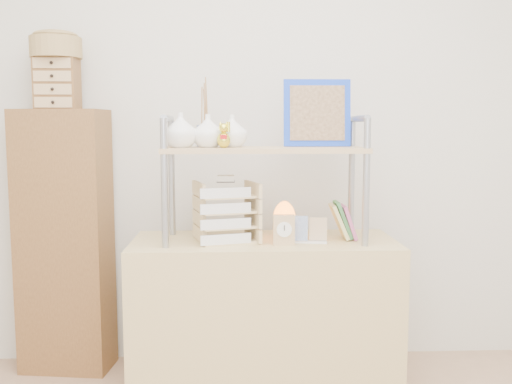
% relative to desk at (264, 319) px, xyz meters
% --- Properties ---
extents(desk, '(1.20, 0.50, 0.75)m').
position_rel_desk_xyz_m(desk, '(0.00, 0.00, 0.00)').
color(desk, tan).
rests_on(desk, ground).
extents(cabinet, '(0.48, 0.30, 1.35)m').
position_rel_desk_xyz_m(cabinet, '(-1.01, 0.37, 0.30)').
color(cabinet, brown).
rests_on(cabinet, ground).
extents(hutch, '(0.90, 0.34, 0.73)m').
position_rel_desk_xyz_m(hutch, '(-0.08, 0.01, 0.81)').
color(hutch, '#979CA5').
rests_on(hutch, desk).
extents(letter_tray, '(0.29, 0.29, 0.30)m').
position_rel_desk_xyz_m(letter_tray, '(-0.17, -0.02, 0.49)').
color(letter_tray, tan).
rests_on(letter_tray, desk).
extents(salt_lamp, '(0.11, 0.11, 0.17)m').
position_rel_desk_xyz_m(salt_lamp, '(0.10, 0.04, 0.46)').
color(salt_lamp, brown).
rests_on(salt_lamp, desk).
extents(desk_clock, '(0.09, 0.04, 0.13)m').
position_rel_desk_xyz_m(desk_clock, '(0.08, -0.12, 0.44)').
color(desk_clock, tan).
rests_on(desk_clock, desk).
extents(postcard_stand, '(0.17, 0.07, 0.12)m').
position_rel_desk_xyz_m(postcard_stand, '(0.19, -0.07, 0.41)').
color(postcard_stand, white).
rests_on(postcard_stand, desk).
extents(drawer_chest, '(0.20, 0.16, 0.25)m').
position_rel_desk_xyz_m(drawer_chest, '(-1.01, 0.35, 1.10)').
color(drawer_chest, brown).
rests_on(drawer_chest, cabinet).
extents(woven_basket, '(0.25, 0.25, 0.10)m').
position_rel_desk_xyz_m(woven_basket, '(-1.01, 0.35, 1.28)').
color(woven_basket, olive).
rests_on(woven_basket, drawer_chest).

